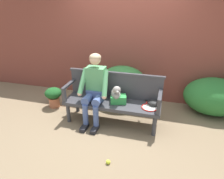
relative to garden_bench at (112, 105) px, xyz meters
The scene contains 15 objects.
ground_plane 0.38m from the garden_bench, ahead, with size 40.00×40.00×0.00m, color #7A664C.
brick_garden_fence 1.52m from the garden_bench, 90.00° to the left, with size 8.00×0.30×2.31m, color brown.
hedge_bush_far_right 0.90m from the garden_bench, 90.64° to the left, with size 1.13×0.97×0.84m, color #337538.
hedge_bush_far_left 2.09m from the garden_bench, 25.02° to the left, with size 1.20×0.89×0.75m, color #286B2D.
garden_bench is the anchor object (origin of this frame).
bench_backrest 0.39m from the garden_bench, 90.00° to the left, with size 1.81×0.06×0.50m.
bench_armrest_left_end 0.89m from the garden_bench, behind, with size 0.06×0.53×0.28m.
bench_armrest_right_end 0.89m from the garden_bench, ahead, with size 0.06×0.53×0.28m.
person_seated 0.46m from the garden_bench, behind, with size 0.56×0.66×1.31m.
dog_on_bench 0.25m from the garden_bench, ahead, with size 0.26×0.36×0.36m.
tennis_racket 0.69m from the garden_bench, ahead, with size 0.38×0.58×0.03m.
baseball_glove 0.75m from the garden_bench, ahead, with size 0.22×0.17×0.09m, color black.
sports_bag 0.17m from the garden_bench, ahead, with size 0.28×0.20×0.14m, color #2D8E42.
tennis_ball 1.14m from the garden_bench, 77.41° to the right, with size 0.07×0.07×0.07m, color #CCDB33.
potted_plant 1.41m from the garden_bench, 169.38° to the left, with size 0.36×0.36×0.44m.
Camera 1 is at (0.88, -3.17, 2.17)m, focal length 32.36 mm.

